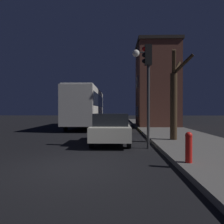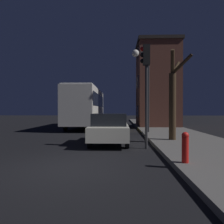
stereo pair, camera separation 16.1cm
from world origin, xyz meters
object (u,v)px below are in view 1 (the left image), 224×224
object	(u,v)px
bus	(86,105)
car_mid_lane	(115,121)
streetlamp	(142,71)
traffic_light	(148,75)
car_near_lane	(111,128)
fire_hydrant	(189,146)
bare_tree	(174,99)

from	to	relation	value
bus	car_mid_lane	size ratio (longest dim) A/B	2.64
streetlamp	traffic_light	world-z (taller)	streetlamp
traffic_light	car_near_lane	distance (m)	3.28
bus	car_mid_lane	world-z (taller)	bus
traffic_light	car_near_lane	xyz separation A→B (m)	(-1.66, 1.35, -2.49)
fire_hydrant	bus	bearing A→B (deg)	109.64
traffic_light	bus	bearing A→B (deg)	111.32
bus	fire_hydrant	size ratio (longest dim) A/B	11.59
bus	car_mid_lane	xyz separation A→B (m)	(2.85, -2.05, -1.50)
car_near_lane	fire_hydrant	size ratio (longest dim) A/B	4.60
traffic_light	car_mid_lane	xyz separation A→B (m)	(-1.57, 9.29, -2.57)
bare_tree	car_near_lane	size ratio (longest dim) A/B	1.10
traffic_light	car_mid_lane	distance (m)	9.76
bare_tree	fire_hydrant	size ratio (longest dim) A/B	5.05
car_mid_lane	fire_hydrant	world-z (taller)	car_mid_lane
car_mid_lane	streetlamp	bearing A→B (deg)	-62.12
car_near_lane	car_mid_lane	xyz separation A→B (m)	(0.09, 7.94, -0.08)
bus	car_near_lane	bearing A→B (deg)	-74.52
streetlamp	bare_tree	world-z (taller)	streetlamp
car_mid_lane	fire_hydrant	xyz separation A→B (m)	(2.35, -12.53, -0.08)
bare_tree	car_near_lane	distance (m)	3.63
traffic_light	car_near_lane	world-z (taller)	traffic_light
bare_tree	car_mid_lane	size ratio (longest dim) A/B	1.15
streetlamp	car_near_lane	size ratio (longest dim) A/B	1.38
fire_hydrant	traffic_light	bearing A→B (deg)	103.50
bare_tree	streetlamp	bearing A→B (deg)	107.89
traffic_light	bus	xyz separation A→B (m)	(-4.43, 11.34, -1.07)
bare_tree	car_mid_lane	bearing A→B (deg)	112.93
traffic_light	fire_hydrant	distance (m)	4.25
bare_tree	traffic_light	bearing A→B (deg)	-133.15
traffic_light	bare_tree	xyz separation A→B (m)	(1.63, 1.73, -0.98)
streetlamp	bus	xyz separation A→B (m)	(-4.80, 5.72, -2.23)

